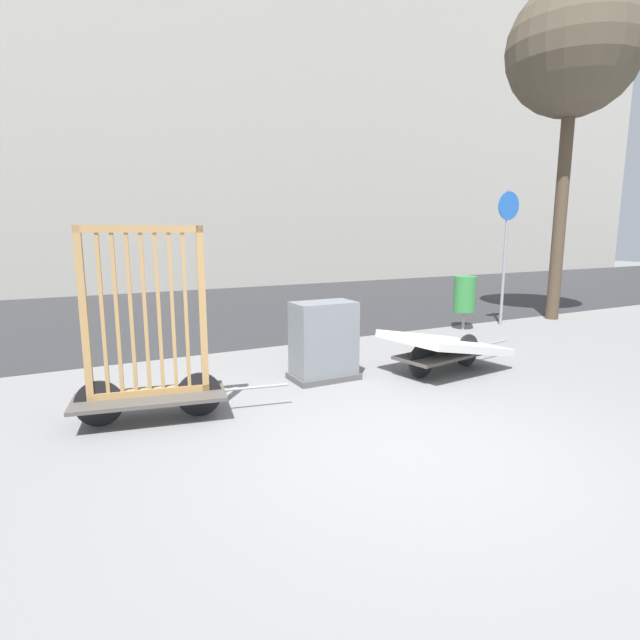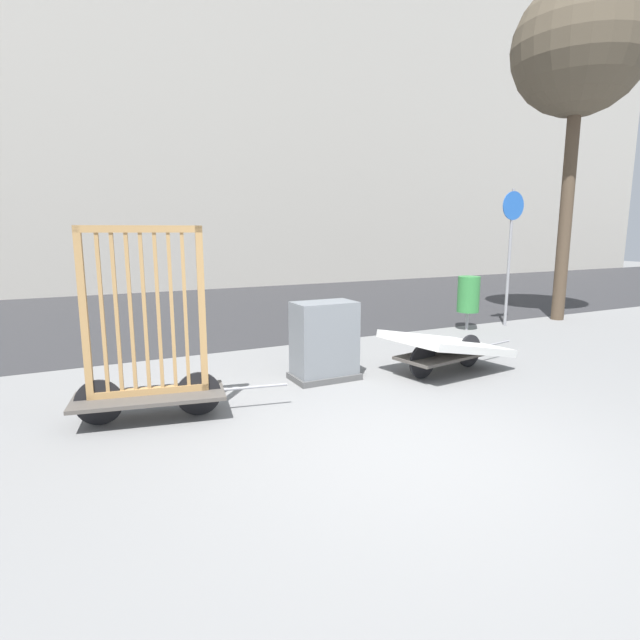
{
  "view_description": "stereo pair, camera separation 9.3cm",
  "coord_description": "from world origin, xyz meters",
  "px_view_note": "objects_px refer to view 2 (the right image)",
  "views": [
    {
      "loc": [
        -2.71,
        -3.34,
        1.95
      ],
      "look_at": [
        0.0,
        1.85,
        0.9
      ],
      "focal_mm": 28.0,
      "sensor_mm": 36.0,
      "label": 1
    },
    {
      "loc": [
        -2.63,
        -3.38,
        1.95
      ],
      "look_at": [
        0.0,
        1.85,
        0.9
      ],
      "focal_mm": 28.0,
      "sensor_mm": 36.0,
      "label": 2
    }
  ],
  "objects_px": {
    "bike_cart_with_mattress": "(448,346)",
    "street_tree": "(580,50)",
    "trash_bin": "(468,295)",
    "sign_post": "(511,238)",
    "utility_cabinet": "(324,344)",
    "bike_cart_with_bedframe": "(148,357)"
  },
  "relations": [
    {
      "from": "trash_bin",
      "to": "street_tree",
      "type": "distance_m",
      "value": 5.55
    },
    {
      "from": "bike_cart_with_bedframe",
      "to": "bike_cart_with_mattress",
      "type": "relative_size",
      "value": 0.95
    },
    {
      "from": "utility_cabinet",
      "to": "sign_post",
      "type": "xyz_separation_m",
      "value": [
        5.13,
        1.71,
        1.32
      ]
    },
    {
      "from": "bike_cart_with_mattress",
      "to": "utility_cabinet",
      "type": "relative_size",
      "value": 2.27
    },
    {
      "from": "trash_bin",
      "to": "sign_post",
      "type": "distance_m",
      "value": 1.51
    },
    {
      "from": "utility_cabinet",
      "to": "street_tree",
      "type": "relative_size",
      "value": 0.15
    },
    {
      "from": "street_tree",
      "to": "bike_cart_with_bedframe",
      "type": "bearing_deg",
      "value": -166.32
    },
    {
      "from": "sign_post",
      "to": "street_tree",
      "type": "height_order",
      "value": "street_tree"
    },
    {
      "from": "trash_bin",
      "to": "sign_post",
      "type": "bearing_deg",
      "value": -0.43
    },
    {
      "from": "bike_cart_with_bedframe",
      "to": "utility_cabinet",
      "type": "bearing_deg",
      "value": 22.41
    },
    {
      "from": "trash_bin",
      "to": "bike_cart_with_mattress",
      "type": "bearing_deg",
      "value": -137.65
    },
    {
      "from": "trash_bin",
      "to": "street_tree",
      "type": "xyz_separation_m",
      "value": [
        2.65,
        0.0,
        4.87
      ]
    },
    {
      "from": "bike_cart_with_bedframe",
      "to": "sign_post",
      "type": "relative_size",
      "value": 0.81
    },
    {
      "from": "bike_cart_with_mattress",
      "to": "utility_cabinet",
      "type": "xyz_separation_m",
      "value": [
        -1.68,
        0.48,
        0.11
      ]
    },
    {
      "from": "bike_cart_with_mattress",
      "to": "sign_post",
      "type": "height_order",
      "value": "sign_post"
    },
    {
      "from": "bike_cart_with_bedframe",
      "to": "trash_bin",
      "type": "relative_size",
      "value": 2.1
    },
    {
      "from": "bike_cart_with_mattress",
      "to": "sign_post",
      "type": "distance_m",
      "value": 4.33
    },
    {
      "from": "bike_cart_with_mattress",
      "to": "street_tree",
      "type": "distance_m",
      "value": 7.58
    },
    {
      "from": "bike_cart_with_bedframe",
      "to": "trash_bin",
      "type": "height_order",
      "value": "bike_cart_with_bedframe"
    },
    {
      "from": "bike_cart_with_bedframe",
      "to": "utility_cabinet",
      "type": "height_order",
      "value": "bike_cart_with_bedframe"
    },
    {
      "from": "bike_cart_with_bedframe",
      "to": "street_tree",
      "type": "xyz_separation_m",
      "value": [
        9.02,
        2.19,
        4.91
      ]
    },
    {
      "from": "bike_cart_with_bedframe",
      "to": "trash_bin",
      "type": "distance_m",
      "value": 6.73
    }
  ]
}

